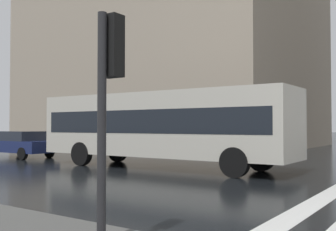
# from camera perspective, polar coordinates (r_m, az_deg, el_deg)

# --- Properties ---
(haussmann_block_mid) EXTENTS (18.16, 21.91, 21.84)m
(haussmann_block_mid) POSITION_cam_1_polar(r_m,az_deg,el_deg) (36.10, 1.18, 12.91)
(haussmann_block_mid) COLOR tan
(haussmann_block_mid) RESTS_ON ground_plane
(traffic_signal_post) EXTENTS (0.44, 0.30, 3.05)m
(traffic_signal_post) POSITION_cam_1_polar(r_m,az_deg,el_deg) (5.46, -8.51, 5.54)
(traffic_signal_post) COLOR #232326
(traffic_signal_post) RESTS_ON sidewalk_pavement
(car_navy) EXTENTS (1.85, 4.10, 1.41)m
(car_navy) POSITION_cam_1_polar(r_m,az_deg,el_deg) (22.78, -20.27, -3.78)
(car_navy) COLOR navy
(car_navy) RESTS_ON ground_plane
(city_bus) EXTENTS (2.60, 11.00, 3.00)m
(city_bus) POSITION_cam_1_polar(r_m,az_deg,el_deg) (16.14, -1.19, -1.26)
(city_bus) COLOR beige
(city_bus) RESTS_ON ground_plane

